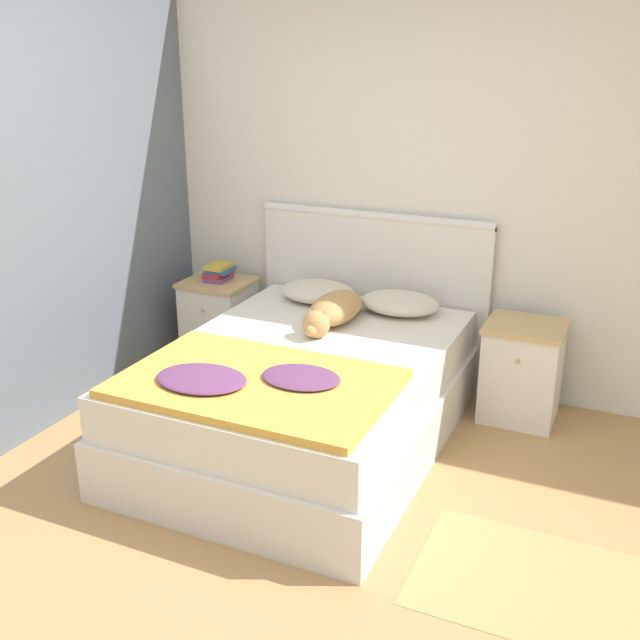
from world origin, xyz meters
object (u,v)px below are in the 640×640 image
object	(u,v)px
bed	(305,396)
nightstand_right	(522,371)
dog	(333,310)
nightstand_left	(219,321)
book_stack	(219,272)
pillow_right	(400,303)
pillow_left	(318,291)

from	to	relation	value
bed	nightstand_right	world-z (taller)	nightstand_right
bed	dog	xyz separation A→B (m)	(-0.02, 0.43, 0.37)
bed	dog	size ratio (longest dim) A/B	2.82
bed	nightstand_left	size ratio (longest dim) A/B	3.40
bed	book_stack	size ratio (longest dim) A/B	9.27
bed	nightstand_left	distance (m)	1.31
book_stack	nightstand_left	bearing A→B (deg)	-88.11
book_stack	pillow_right	bearing A→B (deg)	-1.73
bed	dog	world-z (taller)	dog
bed	nightstand_right	xyz separation A→B (m)	(1.04, 0.79, 0.02)
nightstand_left	dog	distance (m)	1.14
pillow_left	book_stack	distance (m)	0.77
nightstand_right	dog	xyz separation A→B (m)	(-1.06, -0.36, 0.34)
nightstand_right	pillow_left	world-z (taller)	pillow_left
pillow_right	book_stack	distance (m)	1.32
nightstand_left	pillow_right	xyz separation A→B (m)	(1.32, -0.02, 0.32)
book_stack	bed	bearing A→B (deg)	-38.06
pillow_right	dog	world-z (taller)	dog
book_stack	nightstand_right	bearing A→B (deg)	-0.64
nightstand_right	pillow_right	xyz separation A→B (m)	(-0.76, -0.02, 0.32)
nightstand_right	bed	bearing A→B (deg)	-142.72
bed	pillow_left	world-z (taller)	pillow_left
nightstand_right	dog	world-z (taller)	dog
dog	book_stack	size ratio (longest dim) A/B	3.28
bed	dog	bearing A→B (deg)	92.28
bed	nightstand_left	world-z (taller)	nightstand_left
nightstand_left	book_stack	size ratio (longest dim) A/B	2.73
nightstand_right	pillow_right	world-z (taller)	pillow_right
dog	book_stack	world-z (taller)	dog
pillow_left	pillow_right	xyz separation A→B (m)	(0.55, 0.00, 0.00)
bed	nightstand_right	bearing A→B (deg)	37.28
pillow_left	dog	distance (m)	0.43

